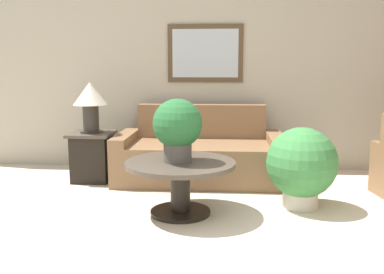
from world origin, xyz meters
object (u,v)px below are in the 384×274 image
at_px(side_table, 92,156).
at_px(couch_main, 200,156).
at_px(coffee_table, 180,176).
at_px(potted_plant_floor, 302,165).
at_px(table_lamp, 90,100).
at_px(potted_plant_on_table, 178,127).

bearing_deg(side_table, couch_main, 5.87).
height_order(coffee_table, potted_plant_floor, potted_plant_floor).
xyz_separation_m(table_lamp, potted_plant_on_table, (1.12, -1.09, -0.15)).
bearing_deg(potted_plant_on_table, couch_main, 83.76).
relative_size(coffee_table, potted_plant_on_table, 1.76).
bearing_deg(couch_main, side_table, -174.13).
bearing_deg(potted_plant_on_table, coffee_table, 37.33).
bearing_deg(coffee_table, couch_main, 84.69).
relative_size(table_lamp, potted_plant_floor, 0.75).
distance_m(couch_main, coffee_table, 1.21).
bearing_deg(table_lamp, couch_main, 5.87).
bearing_deg(side_table, table_lamp, 0.00).
distance_m(couch_main, table_lamp, 1.43).
bearing_deg(potted_plant_floor, potted_plant_on_table, -166.59).
relative_size(coffee_table, side_table, 1.75).
xyz_separation_m(coffee_table, potted_plant_on_table, (-0.02, -0.02, 0.45)).
distance_m(table_lamp, potted_plant_on_table, 1.57).
xyz_separation_m(couch_main, coffee_table, (-0.11, -1.20, 0.07)).
bearing_deg(potted_plant_floor, coffee_table, -167.13).
xyz_separation_m(coffee_table, table_lamp, (-1.14, 1.07, 0.60)).
bearing_deg(side_table, potted_plant_floor, -19.74).
height_order(table_lamp, potted_plant_on_table, table_lamp).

